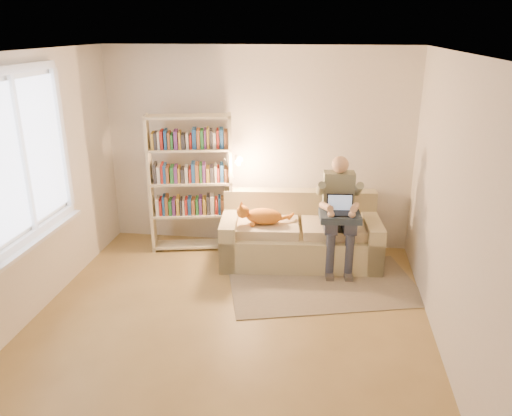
# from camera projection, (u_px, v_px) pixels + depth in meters

# --- Properties ---
(floor) EXTENTS (4.50, 4.50, 0.00)m
(floor) POSITION_uv_depth(u_px,v_px,m) (226.00, 333.00, 4.85)
(floor) COLOR olive
(floor) RESTS_ON ground
(ceiling) EXTENTS (4.00, 4.50, 0.02)m
(ceiling) POSITION_uv_depth(u_px,v_px,m) (219.00, 54.00, 3.96)
(ceiling) COLOR white
(ceiling) RESTS_ON wall_back
(wall_left) EXTENTS (0.02, 4.50, 2.60)m
(wall_left) POSITION_uv_depth(u_px,v_px,m) (13.00, 197.00, 4.67)
(wall_left) COLOR silver
(wall_left) RESTS_ON floor
(wall_right) EXTENTS (0.02, 4.50, 2.60)m
(wall_right) POSITION_uv_depth(u_px,v_px,m) (458.00, 219.00, 4.15)
(wall_right) COLOR silver
(wall_right) RESTS_ON floor
(wall_back) EXTENTS (4.00, 0.02, 2.60)m
(wall_back) POSITION_uv_depth(u_px,v_px,m) (257.00, 149.00, 6.50)
(wall_back) COLOR silver
(wall_back) RESTS_ON floor
(wall_front) EXTENTS (4.00, 0.02, 2.60)m
(wall_front) POSITION_uv_depth(u_px,v_px,m) (126.00, 371.00, 2.31)
(wall_front) COLOR silver
(wall_front) RESTS_ON floor
(window) EXTENTS (0.12, 1.52, 1.69)m
(window) POSITION_uv_depth(u_px,v_px,m) (29.00, 184.00, 4.82)
(window) COLOR white
(window) RESTS_ON wall_left
(sofa) EXTENTS (2.02, 1.05, 0.83)m
(sofa) POSITION_uv_depth(u_px,v_px,m) (300.00, 237.00, 6.29)
(sofa) COLOR tan
(sofa) RESTS_ON floor
(person) EXTENTS (0.42, 0.62, 1.37)m
(person) POSITION_uv_depth(u_px,v_px,m) (339.00, 207.00, 5.97)
(person) COLOR gray
(person) RESTS_ON sofa
(cat) EXTENTS (0.67, 0.28, 0.25)m
(cat) POSITION_uv_depth(u_px,v_px,m) (262.00, 216.00, 6.08)
(cat) COLOR orange
(cat) RESTS_ON sofa
(blanket) EXTENTS (0.51, 0.43, 0.08)m
(blanket) POSITION_uv_depth(u_px,v_px,m) (337.00, 216.00, 5.88)
(blanket) COLOR #243140
(blanket) RESTS_ON person
(laptop) EXTENTS (0.33, 0.27, 0.27)m
(laptop) POSITION_uv_depth(u_px,v_px,m) (337.00, 208.00, 5.86)
(laptop) COLOR black
(laptop) RESTS_ON blanket
(bookshelf) EXTENTS (1.22, 0.49, 1.79)m
(bookshelf) POSITION_uv_depth(u_px,v_px,m) (191.00, 177.00, 6.39)
(bookshelf) COLOR beige
(bookshelf) RESTS_ON floor
(rug) EXTENTS (2.37, 1.75, 0.01)m
(rug) POSITION_uv_depth(u_px,v_px,m) (323.00, 284.00, 5.75)
(rug) COLOR gray
(rug) RESTS_ON floor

